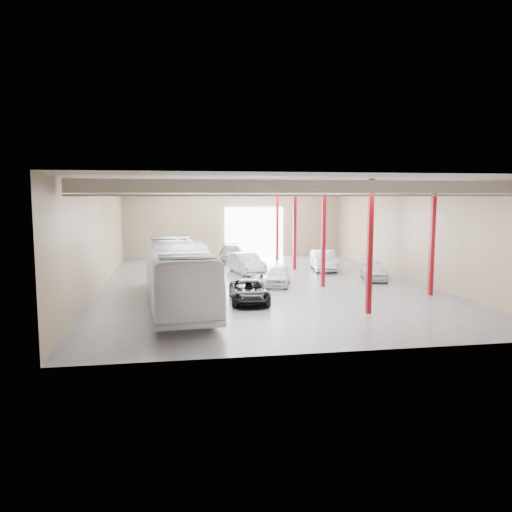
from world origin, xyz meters
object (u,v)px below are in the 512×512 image
object	(u,v)px
black_sedan	(249,292)
car_row_b	(246,263)
car_right_far	(374,270)
coach_bus	(178,274)
car_row_c	(232,253)
car_row_a	(278,276)
car_right_near	(324,260)

from	to	relation	value
black_sedan	car_row_b	distance (m)	10.90
car_row_b	car_right_far	world-z (taller)	car_row_b
coach_bus	car_row_c	world-z (taller)	coach_bus
coach_bus	black_sedan	xyz separation A→B (m)	(4.05, 0.35, -1.17)
black_sedan	car_row_b	bearing A→B (deg)	86.06
coach_bus	black_sedan	size ratio (longest dim) A/B	2.82
coach_bus	car_row_b	size ratio (longest dim) A/B	2.63
black_sedan	car_right_far	distance (m)	12.03
car_row_a	car_row_b	distance (m)	5.77
car_row_a	car_right_far	size ratio (longest dim) A/B	0.98
car_row_b	car_right_far	xyz separation A→B (m)	(8.83, -4.50, -0.12)
black_sedan	car_right_near	xyz separation A→B (m)	(8.03, 11.50, 0.19)
car_row_b	car_row_a	bearing A→B (deg)	-88.06
coach_bus	car_right_near	world-z (taller)	coach_bus
black_sedan	car_right_far	bearing A→B (deg)	35.15
car_right_far	coach_bus	bearing A→B (deg)	-140.37
black_sedan	car_row_b	size ratio (longest dim) A/B	0.93
black_sedan	car_row_c	xyz separation A→B (m)	(1.18, 18.30, 0.14)
coach_bus	car_right_far	distance (m)	15.81
coach_bus	car_row_b	distance (m)	12.46
car_right_far	car_row_a	bearing A→B (deg)	-156.90
car_row_c	car_right_near	xyz separation A→B (m)	(6.85, -6.80, 0.05)
black_sedan	car_row_a	distance (m)	5.91
car_right_near	car_row_a	bearing A→B (deg)	-121.22
black_sedan	car_row_b	world-z (taller)	car_row_b
coach_bus	car_right_far	xyz separation A→B (m)	(14.30, 6.65, -1.11)
car_row_b	car_right_near	distance (m)	6.65
car_row_c	car_right_far	distance (m)	15.04
car_row_a	car_row_c	bearing A→B (deg)	113.66
car_row_b	car_row_c	world-z (taller)	car_row_b
car_row_c	car_row_a	bearing A→B (deg)	-79.09
car_row_c	car_right_near	distance (m)	9.66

